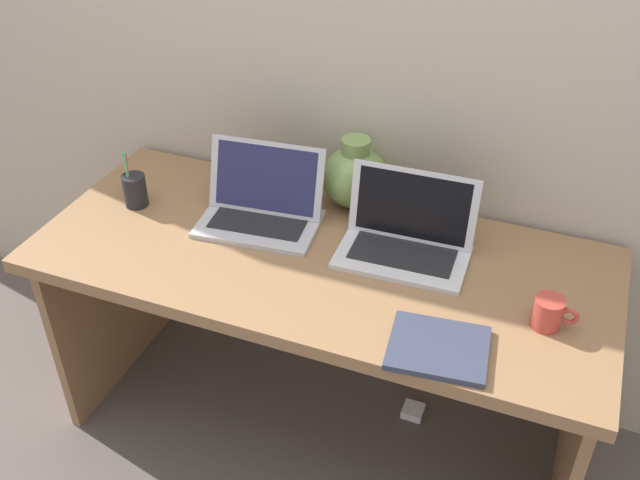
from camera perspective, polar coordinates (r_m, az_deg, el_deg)
ground_plane at (r=2.52m, az=0.00°, el=-14.48°), size 6.00×6.00×0.00m
back_wall at (r=2.11m, az=3.99°, el=15.20°), size 4.40×0.04×2.40m
desk at (r=2.11m, az=0.00°, el=-4.37°), size 1.61×0.69×0.73m
laptop_left at (r=2.13m, az=-4.55°, el=2.95°), size 0.37×0.26×0.22m
laptop_right at (r=2.01m, az=6.86°, el=0.55°), size 0.36×0.24×0.22m
green_vase at (r=2.19m, az=2.76°, el=5.06°), size 0.20×0.20×0.22m
notebook_stack at (r=1.75m, az=9.27°, el=-8.36°), size 0.25×0.22×0.02m
coffee_mug at (r=1.85m, az=17.52°, el=-5.46°), size 0.11×0.07×0.08m
pen_cup at (r=2.27m, az=-14.33°, el=3.83°), size 0.07×0.07×0.18m
power_brick at (r=2.57m, az=7.31°, el=-13.16°), size 0.07×0.07×0.03m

